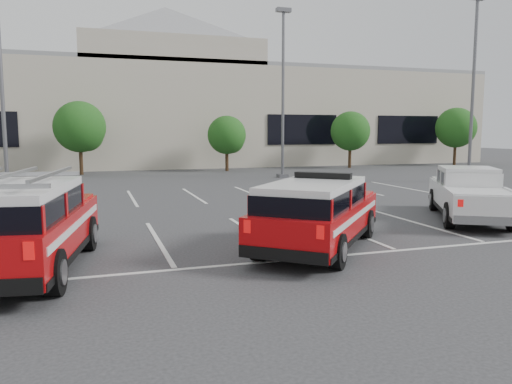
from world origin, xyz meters
TOP-DOWN VIEW (x-y plane):
  - ground at (0.00, 0.00)m, footprint 120.00×120.00m
  - stall_markings at (0.00, 4.50)m, footprint 23.00×15.00m
  - convention_building at (0.18, 31.86)m, footprint 60.00×16.99m
  - tree_mid_left at (-4.91, 22.05)m, footprint 3.37×3.37m
  - tree_mid_right at (5.09, 22.05)m, footprint 2.77×2.77m
  - tree_right at (15.09, 22.05)m, footprint 3.07×3.07m
  - tree_far_right at (25.09, 22.05)m, footprint 3.37×3.37m
  - light_pole_left at (-8.00, 12.00)m, footprint 0.90×0.60m
  - light_pole_mid at (7.00, 16.00)m, footprint 0.90×0.60m
  - light_pole_right at (16.00, 10.00)m, footprint 0.90×0.60m
  - fire_chief_suv at (0.92, -2.07)m, footprint 4.91×5.25m
  - white_pickup at (7.45, 0.19)m, footprint 4.43×5.69m
  - ladder_suv at (-5.67, -2.10)m, footprint 2.92×5.60m

SIDE VIEW (x-z plane):
  - ground at x=0.00m, z-range 0.00..0.00m
  - stall_markings at x=0.00m, z-range 0.00..0.01m
  - white_pickup at x=7.45m, z-range -0.17..1.51m
  - fire_chief_suv at x=0.92m, z-range -0.17..1.69m
  - ladder_suv at x=-5.67m, z-range -0.21..1.89m
  - tree_mid_right at x=5.09m, z-range 0.51..4.50m
  - tree_right at x=15.09m, z-range 0.56..4.98m
  - tree_mid_left at x=-4.91m, z-range 0.62..5.46m
  - tree_far_right at x=25.09m, z-range 0.62..5.46m
  - convention_building at x=0.18m, z-range -1.88..11.32m
  - light_pole_left at x=-8.00m, z-range 0.07..10.31m
  - light_pole_mid at x=7.00m, z-range 0.07..10.31m
  - light_pole_right at x=16.00m, z-range 0.07..10.31m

